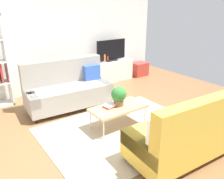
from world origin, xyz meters
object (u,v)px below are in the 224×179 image
potted_plant (119,95)px  tv (111,51)px  couch_beige (68,89)px  table_book_0 (110,106)px  bottle_1 (108,59)px  vase_1 (99,60)px  couch_green (189,132)px  bottle_0 (105,58)px  tv_console (111,71)px  coffee_table (118,108)px  storage_trunk (139,69)px  vase_0 (94,60)px

potted_plant → tv: bearing=57.5°
couch_beige → potted_plant: (0.43, -1.37, 0.19)m
table_book_0 → bottle_1: 2.79m
table_book_0 → vase_1: 2.73m
couch_green → table_book_0: size_ratio=8.15×
vase_1 → bottle_0: size_ratio=0.52×
couch_green → tv: (1.28, 3.84, 0.51)m
tv_console → vase_1: bearing=173.1°
potted_plant → bottle_1: same height
tv_console → potted_plant: 2.85m
coffee_table → potted_plant: bearing=46.7°
couch_beige → vase_1: (1.52, 1.07, 0.26)m
table_book_0 → tv_console: bearing=54.2°
tv → storage_trunk: tv is taller
vase_1 → tv: bearing=-9.6°
coffee_table → table_book_0: 0.17m
couch_green → bottle_0: 3.96m
table_book_0 → vase_1: size_ratio=1.93×
tv → table_book_0: bearing=-126.0°
table_book_0 → vase_1: (1.28, 2.40, 0.27)m
coffee_table → vase_1: size_ratio=8.83×
table_book_0 → vase_1: bearing=61.9°
table_book_0 → bottle_1: (1.54, 2.31, 0.29)m
potted_plant → couch_green: bearing=-81.0°
couch_green → storage_trunk: couch_green is taller
vase_0 → vase_1: bearing=0.0°
tv_console → bottle_1: 0.43m
tv → bottle_0: size_ratio=4.19×
couch_green → vase_0: couch_green is taller
bottle_1 → table_book_0: bearing=-123.8°
couch_green → tv_console: 4.07m
couch_green → potted_plant: 1.50m
vase_1 → bottle_0: bearing=-30.1°
coffee_table → vase_1: (1.14, 2.49, 0.31)m
potted_plant → vase_1: 2.68m
tv_console → table_book_0: 2.89m
couch_beige → tv_console: bearing=-148.1°
storage_trunk → bottle_1: bottle_1 is taller
couch_green → coffee_table: (-0.28, 1.42, -0.05)m
coffee_table → storage_trunk: bearing=41.4°
vase_0 → couch_green: bearing=-100.1°
couch_beige → tv_console: 2.19m
couch_beige → table_book_0: couch_beige is taller
couch_green → storage_trunk: size_ratio=3.76×
coffee_table → potted_plant: 0.25m
tv → tv_console: bearing=90.0°
storage_trunk → bottle_1: 1.35m
couch_beige → couch_green: same height
vase_0 → bottle_0: size_ratio=0.67×
couch_beige → vase_1: couch_beige is taller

